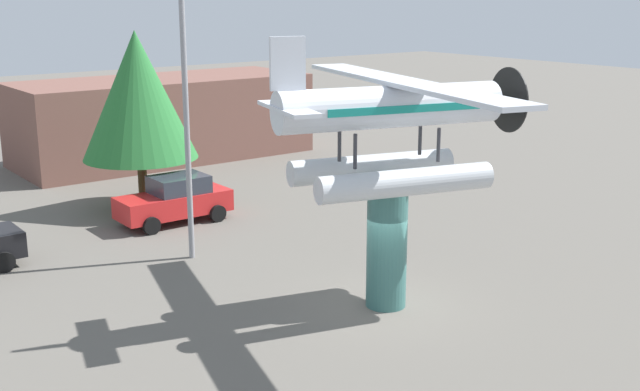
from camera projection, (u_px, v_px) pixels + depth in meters
name	position (u px, v px, depth m)	size (l,w,h in m)	color
ground_plane	(385.00, 305.00, 21.93)	(140.00, 140.00, 0.00)	#605B54
display_pedestal	(387.00, 247.00, 21.52)	(1.10, 1.10, 3.36)	#386B66
floatplane_monument	(394.00, 125.00, 20.73)	(7.19, 10.32, 4.00)	silver
car_mid_red	(175.00, 199.00, 29.66)	(4.20, 2.02, 1.76)	red
streetlight_primary	(191.00, 104.00, 24.75)	(1.84, 0.28, 8.73)	gray
storefront_building	(164.00, 118.00, 40.91)	(14.81, 5.82, 4.16)	brown
tree_east	(138.00, 95.00, 30.76)	(4.48, 4.48, 7.01)	brown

